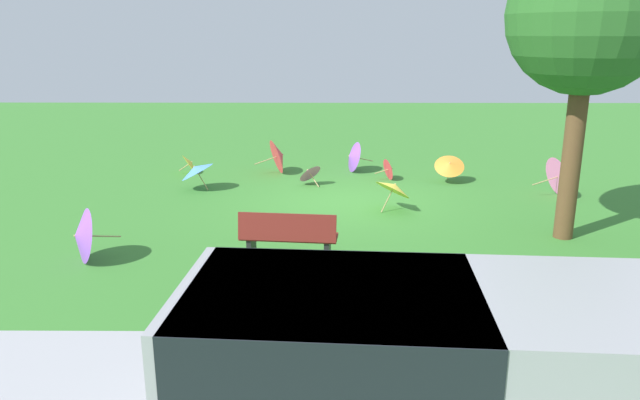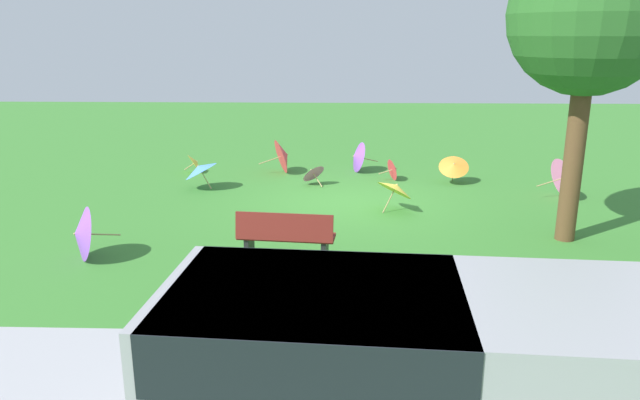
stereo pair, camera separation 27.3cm
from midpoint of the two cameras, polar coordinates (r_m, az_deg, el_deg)
name	(u,v)px [view 2 (the right image)]	position (r m, az deg, el deg)	size (l,w,h in m)	color
ground	(349,202)	(13.47, 3.36, -0.18)	(40.00, 40.00, 0.00)	#387A2D
van_dark	(400,356)	(5.53, 9.17, -14.62)	(4.72, 2.38, 1.53)	#99999E
park_bench	(286,237)	(9.76, -2.52, -3.56)	(1.64, 0.64, 0.90)	maroon
shade_tree	(590,17)	(11.41, 25.24, 15.67)	(2.75, 2.75, 5.38)	brown
parasol_blue_0	(200,169)	(14.72, -10.99, 2.98)	(0.91, 0.94, 0.78)	tan
parasol_purple_0	(356,157)	(16.33, 3.99, 4.18)	(0.89, 0.91, 0.85)	tan
parasol_orange_0	(454,165)	(15.37, 13.26, 3.26)	(0.83, 0.77, 0.74)	tan
parasol_purple_1	(80,234)	(10.60, -21.41, -3.06)	(0.95, 0.97, 0.94)	tan
parasol_red_0	(284,155)	(16.21, -3.00, 4.30)	(1.04, 1.04, 0.96)	tan
parasol_pink_0	(312,172)	(14.91, -0.21, 2.72)	(0.78, 0.78, 0.60)	tan
parasol_yellow_0	(195,162)	(16.59, -11.45, 3.56)	(0.59, 0.69, 0.56)	tan
parasol_pink_2	(566,177)	(14.88, 23.08, 2.03)	(1.00, 1.02, 0.97)	tan
parasol_red_1	(394,169)	(15.53, 7.64, 2.95)	(0.61, 0.61, 0.57)	tan
parasol_yellow_1	(396,188)	(12.74, 7.89, 1.19)	(1.06, 1.07, 0.79)	tan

